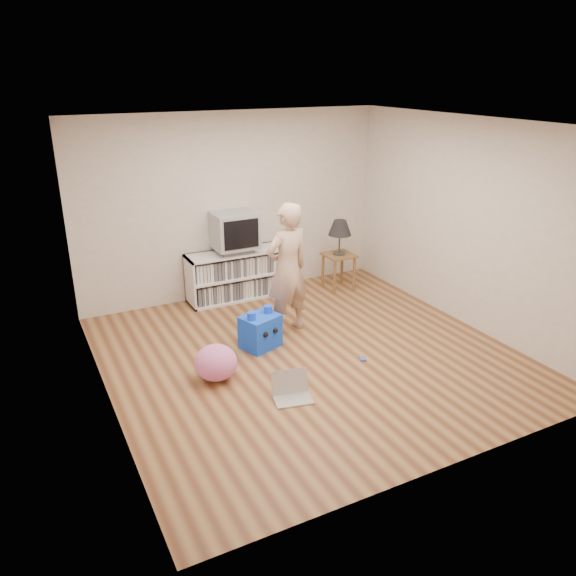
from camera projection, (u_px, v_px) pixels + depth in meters
The scene contains 13 objects.
ground at pixel (309, 355), 6.54m from camera, with size 4.50×4.50×0.00m, color brown.
walls at pixel (311, 248), 6.07m from camera, with size 4.52×4.52×2.60m.
ceiling at pixel (313, 124), 5.59m from camera, with size 4.50×4.50×0.01m, color white.
media_unit at pixel (235, 275), 8.06m from camera, with size 1.40×0.45×0.70m.
dvd_deck at pixel (235, 249), 7.91m from camera, with size 0.45×0.35×0.07m, color gray.
crt_tv at pixel (234, 230), 7.80m from camera, with size 0.60×0.53×0.50m.
side_table at pixel (339, 263), 8.35m from camera, with size 0.42×0.42×0.55m.
table_lamp at pixel (340, 229), 8.16m from camera, with size 0.34×0.34×0.52m.
person at pixel (287, 269), 6.85m from camera, with size 0.60×0.40×1.66m, color tan.
laptop at pixel (291, 391), 5.68m from camera, with size 0.44×0.38×0.26m.
playing_cards at pixel (363, 359), 6.42m from camera, with size 0.07×0.09×0.02m, color #4250B1.
plush_blue at pixel (260, 331), 6.65m from camera, with size 0.51×0.46×0.49m.
plush_pink at pixel (216, 363), 5.97m from camera, with size 0.46×0.46×0.39m, color pink.
Camera 1 is at (-2.86, -5.06, 3.11)m, focal length 35.00 mm.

